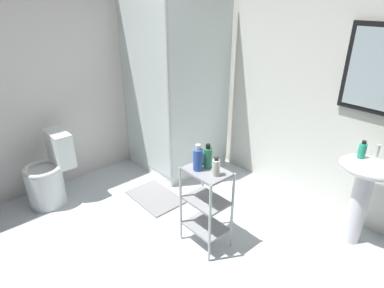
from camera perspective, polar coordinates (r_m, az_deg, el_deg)
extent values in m
cube|color=silver|center=(2.82, -6.55, -21.14)|extent=(4.20, 4.20, 0.02)
cube|color=silver|center=(3.43, 18.88, 10.82)|extent=(4.20, 0.10, 2.50)
cube|color=black|center=(3.03, 30.49, 11.32)|extent=(0.56, 0.03, 0.72)
cube|color=silver|center=(3.02, 30.37, 11.28)|extent=(0.48, 0.01, 0.64)
cube|color=silver|center=(3.73, -24.53, 11.02)|extent=(0.10, 4.20, 2.50)
cube|color=white|center=(4.26, -2.62, -2.47)|extent=(0.90, 0.90, 0.10)
cube|color=silver|center=(3.65, -8.51, 9.42)|extent=(0.90, 0.02, 1.90)
cube|color=silver|center=(3.57, 1.67, 9.35)|extent=(0.02, 0.90, 1.90)
cylinder|color=silver|center=(3.29, -4.14, 7.93)|extent=(0.04, 0.04, 1.90)
cylinder|color=silver|center=(4.23, -2.64, -1.84)|extent=(0.08, 0.08, 0.00)
cylinder|color=white|center=(3.16, 27.38, -10.15)|extent=(0.15, 0.15, 0.68)
ellipsoid|color=white|center=(2.97, 28.91, -3.68)|extent=(0.46, 0.37, 0.13)
cylinder|color=silver|center=(3.03, 30.19, -0.99)|extent=(0.03, 0.03, 0.10)
cylinder|color=white|center=(3.69, -24.61, -6.96)|extent=(0.37, 0.37, 0.40)
torus|color=white|center=(3.59, -25.22, -4.04)|extent=(0.37, 0.37, 0.04)
cube|color=white|center=(3.57, -22.47, -0.69)|extent=(0.35, 0.17, 0.36)
cylinder|color=silver|center=(2.81, -2.03, -10.80)|extent=(0.02, 0.02, 0.74)
cylinder|color=silver|center=(2.60, 3.19, -14.28)|extent=(0.02, 0.02, 0.74)
cylinder|color=silver|center=(2.95, 1.91, -8.85)|extent=(0.02, 0.02, 0.74)
cylinder|color=silver|center=(2.75, 7.16, -11.93)|extent=(0.02, 0.02, 0.74)
cube|color=#99999E|center=(2.89, 2.43, -14.43)|extent=(0.36, 0.26, 0.02)
cube|color=#99999E|center=(2.72, 2.53, -10.04)|extent=(0.36, 0.26, 0.02)
cube|color=#99999E|center=(2.57, 2.65, -4.93)|extent=(0.36, 0.26, 0.02)
cylinder|color=#2DBC99|center=(2.93, 28.06, -1.05)|extent=(0.06, 0.06, 0.12)
cylinder|color=black|center=(2.90, 28.35, 0.25)|extent=(0.03, 0.03, 0.02)
cylinder|color=blue|center=(2.54, 1.03, -2.82)|extent=(0.08, 0.08, 0.18)
cylinder|color=white|center=(2.49, 1.05, -0.55)|extent=(0.04, 0.04, 0.04)
cylinder|color=#318A5C|center=(2.58, 2.82, -2.49)|extent=(0.07, 0.07, 0.17)
cylinder|color=black|center=(2.54, 2.87, -0.44)|extent=(0.04, 0.04, 0.04)
cylinder|color=white|center=(2.48, 4.29, -4.26)|extent=(0.06, 0.06, 0.13)
cylinder|color=#333338|center=(2.44, 4.35, -2.62)|extent=(0.03, 0.03, 0.03)
cylinder|color=#3870B2|center=(2.64, 1.34, -2.56)|extent=(0.07, 0.07, 0.10)
cube|color=gray|center=(3.57, -6.59, -9.38)|extent=(0.60, 0.40, 0.02)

